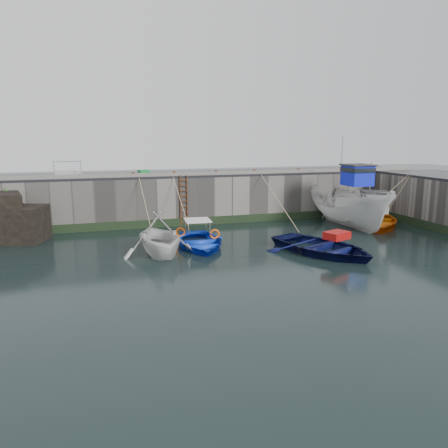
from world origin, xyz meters
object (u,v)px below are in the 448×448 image
object	(u,v)px
boat_far_orange	(372,219)
bollard_e	(298,170)
boat_near_white	(160,254)
bollard_a	(133,174)
boat_near_navy	(322,253)
boat_near_blue	(199,246)
boat_far_white	(350,207)
bollard_c	(216,172)
ladder	(184,201)
bollard_d	(254,171)
fish_crate	(144,172)
bollard_b	(174,173)

from	to	relation	value
boat_far_orange	bollard_e	world-z (taller)	boat_far_orange
boat_near_white	bollard_e	size ratio (longest dim) A/B	15.82
bollard_a	bollard_e	world-z (taller)	same
boat_near_white	boat_near_navy	world-z (taller)	boat_near_white
boat_near_blue	boat_far_white	distance (m)	10.55
boat_far_orange	bollard_c	size ratio (longest dim) A/B	26.98
ladder	boat_far_white	world-z (taller)	boat_far_white
bollard_a	bollard_c	size ratio (longest dim) A/B	1.00
boat_near_navy	bollard_d	world-z (taller)	bollard_d
boat_far_orange	bollard_a	bearing A→B (deg)	-169.43
boat_near_blue	bollard_e	size ratio (longest dim) A/B	16.97
bollard_c	bollard_d	size ratio (longest dim) A/B	1.00
boat_far_orange	fish_crate	xyz separation A→B (m)	(-13.74, 4.62, 2.91)
boat_near_navy	bollard_b	bearing A→B (deg)	101.39
ladder	boat_far_orange	bearing A→B (deg)	-15.65
ladder	bollard_d	xyz separation A→B (m)	(4.80, 0.34, 1.71)
bollard_d	boat_near_navy	bearing A→B (deg)	-88.31
boat_near_navy	bollard_b	size ratio (longest dim) A/B	19.84
boat_far_white	boat_near_navy	bearing A→B (deg)	-133.14
bollard_a	boat_far_orange	bearing A→B (deg)	-13.78
bollard_b	ladder	bearing A→B (deg)	-33.86
bollard_a	bollard_c	bearing A→B (deg)	0.00
bollard_d	bollard_e	xyz separation A→B (m)	(3.20, 0.00, 0.00)
bollard_b	bollard_e	world-z (taller)	same
bollard_c	bollard_d	distance (m)	2.60
boat_near_blue	bollard_a	world-z (taller)	bollard_a
boat_near_white	boat_near_blue	distance (m)	2.39
bollard_d	boat_far_white	bearing A→B (deg)	-33.74
ladder	boat_near_navy	xyz separation A→B (m)	(5.06, -8.38, -1.59)
fish_crate	boat_far_white	bearing A→B (deg)	-45.14
bollard_c	boat_near_blue	bearing A→B (deg)	-114.08
boat_far_white	boat_near_white	bearing A→B (deg)	-166.32
boat_near_white	bollard_c	bearing A→B (deg)	49.08
bollard_d	bollard_c	bearing A→B (deg)	180.00
bollard_b	bollard_c	world-z (taller)	same
bollard_a	bollard_b	xyz separation A→B (m)	(2.50, 0.00, 0.00)
boat_near_blue	bollard_b	world-z (taller)	bollard_b
boat_near_white	bollard_c	distance (m)	8.73
fish_crate	bollard_b	world-z (taller)	fish_crate
boat_near_blue	bollard_e	xyz separation A→B (m)	(8.31, 5.63, 3.30)
boat_near_white	bollard_b	world-z (taller)	bollard_b
boat_near_blue	fish_crate	distance (m)	7.73
fish_crate	bollard_c	distance (m)	4.59
bollard_e	fish_crate	bearing A→B (deg)	174.04
boat_near_navy	bollard_a	bearing A→B (deg)	111.62
fish_crate	bollard_b	size ratio (longest dim) A/B	2.31
boat_far_orange	bollard_a	size ratio (longest dim) A/B	26.98
boat_far_orange	bollard_b	size ratio (longest dim) A/B	26.98
boat_near_white	boat_near_blue	xyz separation A→B (m)	(2.20, 0.94, 0.00)
boat_far_white	fish_crate	size ratio (longest dim) A/B	11.98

